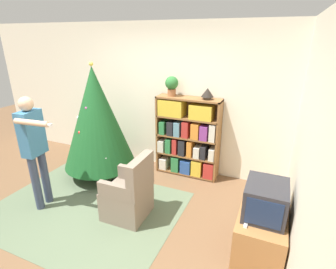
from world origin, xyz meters
TOP-DOWN VIEW (x-y plane):
  - ground_plane at (0.00, 0.00)m, footprint 14.00×14.00m
  - wall_back at (0.00, 1.92)m, footprint 8.00×0.10m
  - wall_right at (2.21, 0.00)m, footprint 0.10×8.00m
  - area_rug at (-0.49, 0.10)m, footprint 2.65×2.01m
  - bookshelf at (0.50, 1.68)m, footprint 1.10×0.31m
  - tv_stand at (1.89, 0.28)m, footprint 0.52×0.82m
  - television at (1.89, 0.28)m, footprint 0.43×0.52m
  - game_remote at (1.73, 0.03)m, footprint 0.04×0.12m
  - christmas_tree at (-0.90, 1.04)m, footprint 1.22×1.22m
  - armchair at (0.18, 0.24)m, footprint 0.58×0.57m
  - standing_person at (-1.11, -0.05)m, footprint 0.66×0.47m
  - potted_plant at (0.19, 1.69)m, footprint 0.22×0.22m
  - table_lamp at (0.81, 1.69)m, footprint 0.20×0.20m
  - book_pile_near_tree at (-0.43, 0.79)m, footprint 0.23×0.19m

SIDE VIEW (x-z plane):
  - ground_plane at x=0.00m, z-range 0.00..0.00m
  - area_rug at x=-0.49m, z-range 0.00..0.01m
  - book_pile_near_tree at x=-0.43m, z-range 0.00..0.08m
  - tv_stand at x=1.89m, z-range 0.00..0.51m
  - armchair at x=0.18m, z-range -0.14..0.78m
  - game_remote at x=1.73m, z-range 0.51..0.53m
  - television at x=1.89m, z-range 0.51..0.89m
  - bookshelf at x=0.50m, z-range 0.00..1.41m
  - standing_person at x=-1.11m, z-range 0.15..1.78m
  - christmas_tree at x=-0.90m, z-range 0.07..2.06m
  - wall_back at x=0.00m, z-range 0.00..2.60m
  - wall_right at x=2.21m, z-range 0.00..2.60m
  - table_lamp at x=0.81m, z-range 1.42..1.60m
  - potted_plant at x=0.19m, z-range 1.43..1.76m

